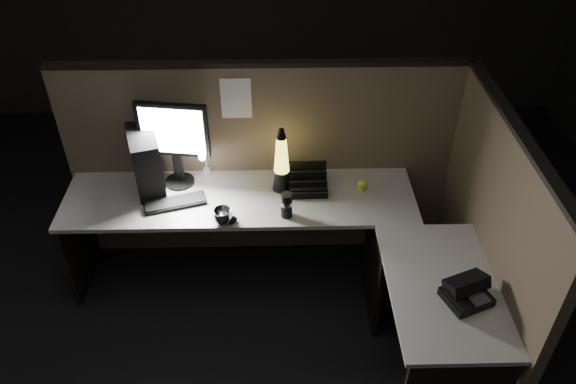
{
  "coord_description": "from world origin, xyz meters",
  "views": [
    {
      "loc": [
        0.1,
        -2.28,
        3.02
      ],
      "look_at": [
        0.16,
        0.35,
        0.96
      ],
      "focal_mm": 35.0,
      "sensor_mm": 36.0,
      "label": 1
    }
  ],
  "objects_px": {
    "monitor": "(174,136)",
    "keyboard": "(175,203)",
    "desk_phone": "(466,291)",
    "lava_lamp": "(282,165)",
    "pc_tower": "(146,161)"
  },
  "relations": [
    {
      "from": "pc_tower",
      "to": "desk_phone",
      "type": "xyz_separation_m",
      "value": [
        1.84,
        -1.03,
        -0.15
      ]
    },
    {
      "from": "monitor",
      "to": "desk_phone",
      "type": "bearing_deg",
      "value": -24.79
    },
    {
      "from": "lava_lamp",
      "to": "desk_phone",
      "type": "height_order",
      "value": "lava_lamp"
    },
    {
      "from": "keyboard",
      "to": "desk_phone",
      "type": "height_order",
      "value": "desk_phone"
    },
    {
      "from": "monitor",
      "to": "keyboard",
      "type": "relative_size",
      "value": 1.49
    },
    {
      "from": "lava_lamp",
      "to": "desk_phone",
      "type": "distance_m",
      "value": 1.38
    },
    {
      "from": "keyboard",
      "to": "pc_tower",
      "type": "bearing_deg",
      "value": 117.41
    },
    {
      "from": "pc_tower",
      "to": "lava_lamp",
      "type": "bearing_deg",
      "value": -20.6
    },
    {
      "from": "monitor",
      "to": "keyboard",
      "type": "bearing_deg",
      "value": -82.1
    },
    {
      "from": "keyboard",
      "to": "lava_lamp",
      "type": "height_order",
      "value": "lava_lamp"
    },
    {
      "from": "monitor",
      "to": "keyboard",
      "type": "xyz_separation_m",
      "value": [
        -0.0,
        -0.24,
        -0.35
      ]
    },
    {
      "from": "desk_phone",
      "to": "lava_lamp",
      "type": "bearing_deg",
      "value": 112.36
    },
    {
      "from": "monitor",
      "to": "desk_phone",
      "type": "xyz_separation_m",
      "value": [
        1.65,
        -1.08,
        -0.31
      ]
    },
    {
      "from": "pc_tower",
      "to": "monitor",
      "type": "xyz_separation_m",
      "value": [
        0.19,
        0.04,
        0.16
      ]
    },
    {
      "from": "lava_lamp",
      "to": "desk_phone",
      "type": "relative_size",
      "value": 1.62
    }
  ]
}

